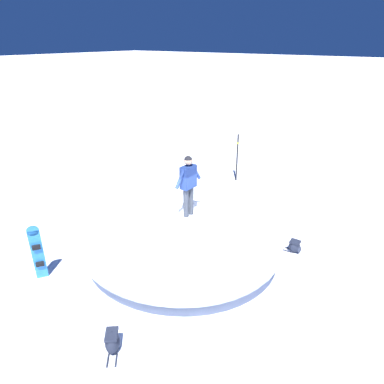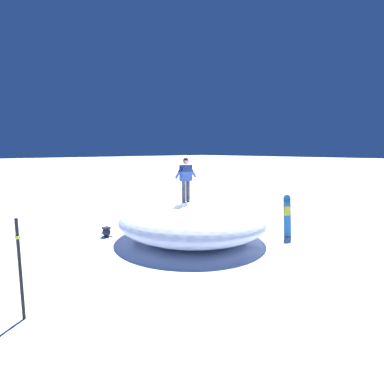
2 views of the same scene
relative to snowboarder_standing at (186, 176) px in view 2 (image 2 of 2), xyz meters
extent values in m
plane|color=white|center=(0.20, -0.08, -2.34)|extent=(240.00, 240.00, 0.00)
ellipsoid|color=white|center=(0.12, -0.19, -1.65)|extent=(5.27, 5.52, 1.38)
cylinder|color=#333842|center=(0.10, 0.00, -0.57)|extent=(0.14, 0.14, 0.78)
cylinder|color=#333842|center=(-0.10, 0.00, -0.57)|extent=(0.14, 0.14, 0.78)
cube|color=navy|center=(0.00, 0.00, 0.11)|extent=(0.44, 0.24, 0.58)
sphere|color=tan|center=(0.00, 0.00, 0.54)|extent=(0.21, 0.21, 0.21)
cylinder|color=navy|center=(0.31, -0.01, 0.17)|extent=(0.38, 0.10, 0.48)
cylinder|color=navy|center=(-0.31, 0.01, 0.17)|extent=(0.38, 0.10, 0.48)
sphere|color=black|center=(0.00, 0.00, 0.56)|extent=(0.20, 0.20, 0.20)
cube|color=#2672BF|center=(2.93, -2.46, -1.60)|extent=(0.35, 0.32, 1.47)
cylinder|color=#2672BF|center=(2.98, -2.39, -0.87)|extent=(0.27, 0.20, 0.29)
cube|color=yellow|center=(2.94, -2.45, -1.34)|extent=(0.23, 0.17, 0.35)
cube|color=black|center=(2.97, -2.40, -1.34)|extent=(0.20, 0.17, 0.12)
cube|color=black|center=(2.94, -2.45, -1.87)|extent=(0.20, 0.17, 0.12)
ellipsoid|color=#1E2333|center=(-2.07, 2.24, -2.15)|extent=(0.31, 0.34, 0.37)
ellipsoid|color=#2B3144|center=(-2.07, 2.39, -2.21)|extent=(0.23, 0.10, 0.18)
cube|color=#1E2333|center=(-2.07, 2.24, -2.00)|extent=(0.26, 0.28, 0.06)
cylinder|color=#1E2333|center=(-2.14, 2.06, -2.32)|extent=(0.05, 0.23, 0.04)
cylinder|color=#1E2333|center=(-1.97, 2.07, -2.32)|extent=(0.05, 0.23, 0.04)
ellipsoid|color=#1E2333|center=(3.43, 0.70, -2.10)|extent=(0.51, 0.50, 0.47)
ellipsoid|color=#2B3144|center=(3.28, 0.57, -2.17)|extent=(0.23, 0.24, 0.23)
cube|color=#1E2333|center=(3.43, 0.70, -1.90)|extent=(0.43, 0.42, 0.06)
cylinder|color=#1E2333|center=(3.66, 0.80, -2.32)|extent=(0.25, 0.23, 0.04)
cylinder|color=#1E2333|center=(3.55, 0.92, -2.32)|extent=(0.25, 0.23, 0.04)
cylinder|color=black|center=(-5.96, -1.89, -1.33)|extent=(0.06, 0.06, 2.02)
cylinder|color=yellow|center=(-5.96, -1.89, -0.68)|extent=(0.10, 0.10, 0.06)
camera|label=1|loc=(6.68, 5.00, 3.35)|focal=33.27mm
camera|label=2|loc=(-7.33, -8.19, 0.96)|focal=28.37mm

